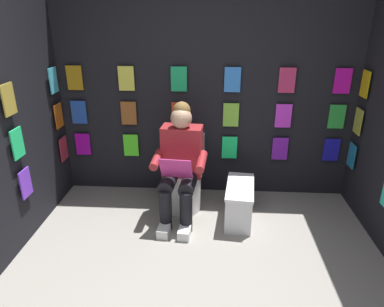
% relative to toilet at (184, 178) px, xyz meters
% --- Properties ---
extents(display_wall_back, '(3.32, 0.14, 2.23)m').
position_rel_toilet_xyz_m(display_wall_back, '(-0.21, -0.41, 0.79)').
color(display_wall_back, black).
rests_on(display_wall_back, ground).
extents(display_wall_right, '(0.14, 2.07, 2.23)m').
position_rel_toilet_xyz_m(display_wall_right, '(1.45, 0.67, 0.79)').
color(display_wall_right, black).
rests_on(display_wall_right, ground).
extents(toilet, '(0.42, 0.57, 0.77)m').
position_rel_toilet_xyz_m(toilet, '(0.00, 0.00, 0.00)').
color(toilet, white).
rests_on(toilet, ground).
extents(person_reading, '(0.55, 0.71, 1.19)m').
position_rel_toilet_xyz_m(person_reading, '(0.02, 0.23, 0.27)').
color(person_reading, maroon).
rests_on(person_reading, ground).
extents(comic_longbox_near, '(0.33, 0.63, 0.39)m').
position_rel_toilet_xyz_m(comic_longbox_near, '(-0.58, 0.26, -0.13)').
color(comic_longbox_near, silver).
rests_on(comic_longbox_near, ground).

